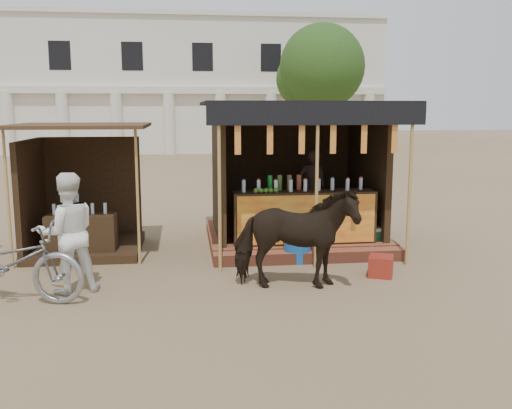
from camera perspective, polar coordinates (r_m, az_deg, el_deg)
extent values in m
plane|color=#846B4C|center=(8.07, 1.43, -9.62)|extent=(120.00, 120.00, 0.00)
cube|color=#9A4B32|center=(11.53, 3.77, -3.19)|extent=(3.40, 2.80, 0.22)
cube|color=#9A4B32|center=(10.06, 5.44, -5.18)|extent=(3.40, 0.35, 0.20)
cube|color=#342213|center=(10.50, 4.78, -1.21)|extent=(2.60, 0.55, 0.95)
cube|color=#CB4417|center=(10.22, 5.11, -1.51)|extent=(2.50, 0.02, 0.88)
cube|color=#342213|center=(12.53, 2.75, 4.14)|extent=(3.00, 0.12, 2.50)
cube|color=#342213|center=(11.12, -3.78, 3.44)|extent=(0.12, 2.50, 2.50)
cube|color=#342213|center=(11.68, 11.10, 3.58)|extent=(0.12, 2.50, 2.50)
cube|color=black|center=(11.05, 4.12, 10.05)|extent=(3.60, 3.60, 0.06)
cube|color=black|center=(9.31, 6.26, 9.00)|extent=(3.60, 0.06, 0.36)
cylinder|color=tan|center=(9.19, -3.68, 1.56)|extent=(0.06, 0.06, 2.75)
cylinder|color=tan|center=(9.42, 6.08, 1.72)|extent=(0.06, 0.06, 2.75)
cylinder|color=tan|center=(9.91, 15.13, 1.83)|extent=(0.06, 0.06, 2.75)
cube|color=red|center=(9.14, -1.84, 6.73)|extent=(0.10, 0.02, 0.55)
cube|color=red|center=(9.20, 1.41, 6.75)|extent=(0.10, 0.02, 0.55)
cube|color=red|center=(9.29, 4.60, 6.75)|extent=(0.10, 0.02, 0.55)
cube|color=red|center=(9.41, 7.73, 6.73)|extent=(0.10, 0.02, 0.55)
cube|color=red|center=(9.56, 10.76, 6.69)|extent=(0.10, 0.02, 0.55)
cube|color=red|center=(9.73, 13.70, 6.63)|extent=(0.10, 0.02, 0.55)
imported|color=black|center=(11.54, 5.62, 1.50)|extent=(0.66, 0.49, 1.65)
cube|color=#342213|center=(11.20, -16.52, -4.14)|extent=(2.00, 2.00, 0.15)
cube|color=#342213|center=(11.94, -16.02, 1.49)|extent=(1.90, 0.10, 2.10)
cube|color=#342213|center=(11.21, -21.55, 0.68)|extent=(0.10, 1.90, 2.10)
cube|color=#472D19|center=(10.80, -17.18, 7.54)|extent=(2.40, 2.40, 0.06)
cylinder|color=tan|center=(10.22, -23.57, 0.45)|extent=(0.05, 0.05, 2.35)
cylinder|color=tan|center=(9.83, -11.76, 0.72)|extent=(0.05, 0.05, 2.35)
cube|color=#342213|center=(10.65, -17.03, -3.07)|extent=(1.20, 0.50, 0.80)
imported|color=black|center=(8.41, 3.94, -3.43)|extent=(1.89, 1.04, 1.53)
imported|color=gray|center=(8.58, -23.53, -5.31)|extent=(2.27, 1.22, 1.13)
imported|color=white|center=(8.67, -18.31, -2.73)|extent=(1.03, 0.91, 1.76)
cylinder|color=#1655A9|center=(10.00, 4.16, -3.68)|extent=(0.48, 0.48, 0.73)
cube|color=maroon|center=(9.39, 12.38, -6.03)|extent=(0.50, 0.52, 0.33)
cube|color=#166736|center=(10.97, 11.08, -3.53)|extent=(0.69, 0.53, 0.40)
cube|color=white|center=(10.92, 11.12, -2.36)|extent=(0.71, 0.55, 0.06)
cube|color=silver|center=(37.57, -8.62, 11.52)|extent=(26.00, 7.00, 8.00)
cube|color=silver|center=(33.96, -8.75, 11.23)|extent=(26.00, 0.50, 0.40)
cube|color=silver|center=(34.47, -8.94, 18.47)|extent=(26.00, 0.30, 0.25)
cylinder|color=silver|center=(35.35, -23.54, 7.41)|extent=(0.70, 0.70, 3.60)
cylinder|color=silver|center=(34.63, -18.73, 7.66)|extent=(0.70, 0.70, 3.60)
cylinder|color=silver|center=(34.17, -13.75, 7.87)|extent=(0.70, 0.70, 3.60)
cylinder|color=silver|center=(33.96, -8.67, 8.03)|extent=(0.70, 0.70, 3.60)
cylinder|color=silver|center=(34.02, -3.56, 8.12)|extent=(0.70, 0.70, 3.60)
cylinder|color=silver|center=(34.34, 1.49, 8.15)|extent=(0.70, 0.70, 3.60)
cylinder|color=silver|center=(34.91, 6.41, 8.12)|extent=(0.70, 0.70, 3.60)
cylinder|color=silver|center=(35.73, 11.14, 8.03)|extent=(0.70, 0.70, 3.60)
cylinder|color=#382314|center=(30.40, 6.52, 8.28)|extent=(0.50, 0.50, 4.00)
sphere|color=#36511C|center=(30.47, 6.62, 13.55)|extent=(4.40, 4.40, 4.40)
sphere|color=#36511C|center=(30.84, 4.85, 12.42)|extent=(2.99, 2.99, 2.99)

